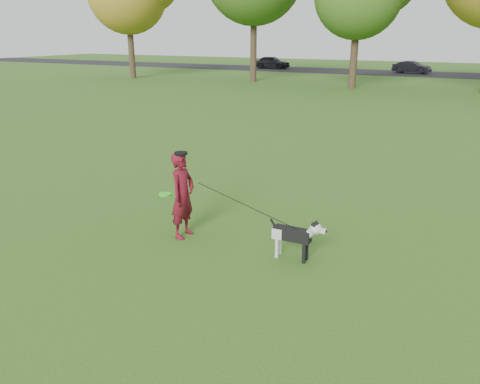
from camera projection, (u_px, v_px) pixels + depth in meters
The scene contains 7 objects.
ground at pixel (228, 247), 8.20m from camera, with size 120.00×120.00×0.00m, color #285116.
road at pixel (434, 74), 42.11m from camera, with size 120.00×7.00×0.02m, color black.
man at pixel (183, 195), 8.39m from camera, with size 0.58×0.38×1.58m, color #550C16.
dog at pixel (297, 234), 7.60m from camera, with size 0.99×0.20×0.75m.
car_left at pixel (272, 62), 48.57m from camera, with size 1.51×3.74×1.28m, color black.
car_mid at pixel (412, 67), 42.78m from camera, with size 1.16×3.34×1.10m, color black.
man_held_items at pixel (246, 205), 7.83m from camera, with size 2.76×0.30×1.09m.
Camera 1 is at (3.50, -6.58, 3.56)m, focal length 35.00 mm.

